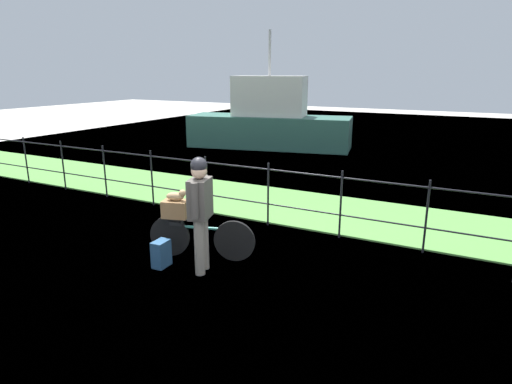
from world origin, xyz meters
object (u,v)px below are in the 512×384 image
(cyclist_person, at_px, (200,205))
(backpack_on_paving, at_px, (161,254))
(moored_boat_mid, at_px, (269,122))
(bicycle_main, at_px, (200,237))
(terrier_dog, at_px, (177,196))
(wooden_crate, at_px, (176,209))

(cyclist_person, xyz_separation_m, backpack_on_paving, (-0.63, -0.15, -0.80))
(cyclist_person, relative_size, moored_boat_mid, 0.27)
(bicycle_main, relative_size, terrier_dog, 5.00)
(bicycle_main, height_order, wooden_crate, wooden_crate)
(wooden_crate, height_order, moored_boat_mid, moored_boat_mid)
(wooden_crate, distance_m, terrier_dog, 0.21)
(wooden_crate, bearing_deg, backpack_on_paving, -86.54)
(cyclist_person, bearing_deg, wooden_crate, 157.19)
(wooden_crate, distance_m, backpack_on_paving, 0.71)
(wooden_crate, distance_m, moored_boat_mid, 10.36)
(terrier_dog, xyz_separation_m, backpack_on_paving, (0.00, -0.43, -0.78))
(bicycle_main, xyz_separation_m, moored_boat_mid, (-3.62, 9.73, 0.62))
(terrier_dog, bearing_deg, wooden_crate, -163.48)
(cyclist_person, bearing_deg, terrier_dog, 155.89)
(wooden_crate, xyz_separation_m, backpack_on_paving, (0.03, -0.42, -0.57))
(wooden_crate, bearing_deg, terrier_dog, 16.52)
(terrier_dog, distance_m, moored_boat_mid, 10.36)
(bicycle_main, distance_m, wooden_crate, 0.58)
(terrier_dog, bearing_deg, bicycle_main, 16.52)
(backpack_on_paving, height_order, moored_boat_mid, moored_boat_mid)
(terrier_dog, height_order, moored_boat_mid, moored_boat_mid)
(bicycle_main, relative_size, backpack_on_paving, 4.05)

